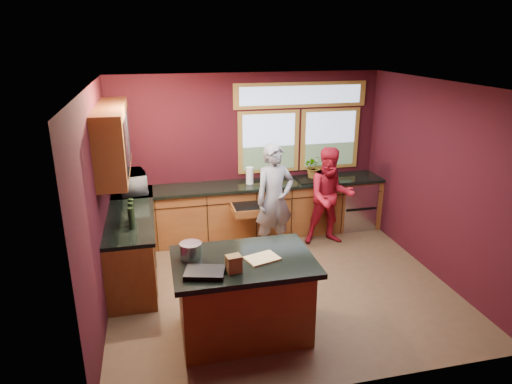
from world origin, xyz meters
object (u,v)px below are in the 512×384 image
object	(u,v)px
island	(244,296)
person_grey	(274,200)
cutting_board	(262,258)
person_red	(330,196)
stock_pot	(191,251)

from	to	relation	value
island	person_grey	bearing A→B (deg)	65.54
person_grey	cutting_board	bearing A→B (deg)	-121.24
person_grey	person_red	xyz separation A→B (m)	(0.97, 0.13, -0.07)
person_red	stock_pot	size ratio (longest dim) A/B	6.69
person_grey	person_red	bearing A→B (deg)	-4.48
island	person_grey	world-z (taller)	person_grey
person_grey	island	bearing A→B (deg)	-126.76
cutting_board	stock_pot	distance (m)	0.78
island	stock_pot	bearing A→B (deg)	164.74
island	stock_pot	xyz separation A→B (m)	(-0.55, 0.15, 0.56)
island	person_red	world-z (taller)	person_red
island	person_red	xyz separation A→B (m)	(1.85, 2.08, 0.32)
stock_pot	cutting_board	bearing A→B (deg)	-14.93
island	cutting_board	xyz separation A→B (m)	(0.20, -0.05, 0.48)
cutting_board	stock_pot	size ratio (longest dim) A/B	1.46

